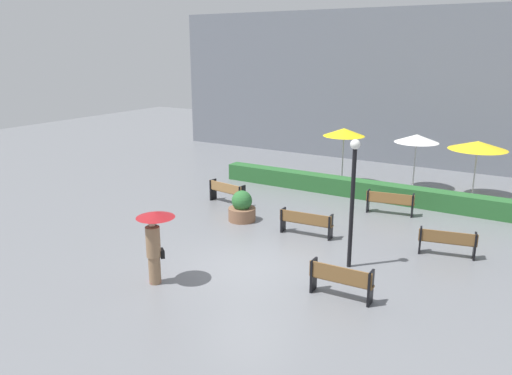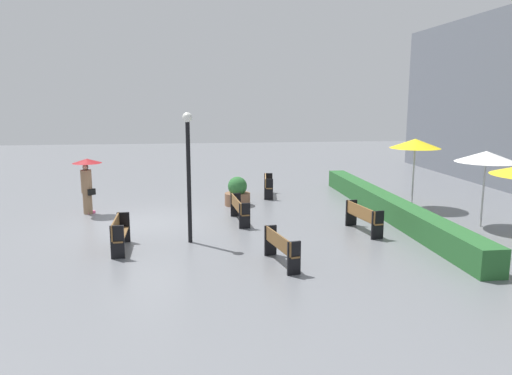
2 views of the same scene
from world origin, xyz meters
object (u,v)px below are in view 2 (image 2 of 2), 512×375
bench_back_row (363,216)px  lamp_post (188,163)px  bench_mid_center (239,208)px  bench_near_right (119,232)px  patio_umbrella_white (486,157)px  bench_far_left (268,184)px  pedestrian_with_umbrella (87,178)px  bench_far_right (280,246)px  patio_umbrella_yellow (415,144)px  planter_pot (237,193)px

bench_back_row → lamp_post: (0.41, -5.30, 1.79)m
bench_back_row → bench_mid_center: bearing=-115.2°
bench_near_right → patio_umbrella_white: bearing=95.4°
bench_back_row → bench_far_left: size_ratio=1.03×
bench_back_row → pedestrian_with_umbrella: 9.68m
bench_mid_center → pedestrian_with_umbrella: bearing=-109.8°
pedestrian_with_umbrella → bench_near_right: bearing=20.8°
bench_back_row → patio_umbrella_white: 4.42m
bench_far_right → patio_umbrella_white: bearing=111.6°
bench_back_row → bench_far_right: bearing=-49.1°
bench_far_right → bench_near_right: 4.50m
patio_umbrella_yellow → bench_far_left: bearing=-119.5°
bench_far_right → bench_near_right: size_ratio=1.03×
bench_mid_center → planter_pot: size_ratio=1.63×
patio_umbrella_white → lamp_post: bearing=-86.5°
bench_back_row → bench_near_right: bench_near_right is taller
pedestrian_with_umbrella → lamp_post: size_ratio=0.54×
bench_far_right → bench_near_right: bearing=-112.9°
bench_far_right → planter_pot: (-7.06, -0.42, -0.01)m
bench_mid_center → bench_far_left: bench_far_left is taller
bench_far_right → bench_near_right: bench_near_right is taller
bench_far_left → patio_umbrella_yellow: 6.20m
bench_near_right → lamp_post: 2.66m
pedestrian_with_umbrella → bench_back_row: bearing=67.9°
bench_near_right → lamp_post: lamp_post is taller
pedestrian_with_umbrella → patio_umbrella_yellow: bearing=87.7°
patio_umbrella_yellow → pedestrian_with_umbrella: bearing=-92.3°
bench_near_right → lamp_post: (-0.50, 1.91, 1.77)m
pedestrian_with_umbrella → patio_umbrella_yellow: size_ratio=0.77×
lamp_post → bench_back_row: bearing=94.4°
planter_pot → patio_umbrella_white: 8.84m
bench_far_left → patio_umbrella_yellow: bearing=60.5°
bench_far_right → bench_far_left: bearing=173.4°
bench_mid_center → bench_near_right: 4.41m
bench_mid_center → planter_pot: planter_pot is taller
planter_pot → lamp_post: size_ratio=0.30×
bench_near_right → planter_pot: planter_pot is taller
bench_far_right → bench_far_left: 8.77m
patio_umbrella_white → bench_back_row: bearing=-87.7°
patio_umbrella_yellow → patio_umbrella_white: bearing=18.0°
bench_near_right → lamp_post: size_ratio=0.44×
bench_back_row → planter_pot: bearing=-141.6°
bench_back_row → patio_umbrella_yellow: (-3.15, 3.08, 1.93)m
bench_back_row → planter_pot: (-4.40, -3.49, -0.03)m
planter_pot → patio_umbrella_yellow: patio_umbrella_yellow is taller
patio_umbrella_yellow → lamp_post: bearing=-67.0°
planter_pot → lamp_post: (4.81, -1.81, 1.82)m
bench_far_right → lamp_post: bearing=-135.2°
lamp_post → patio_umbrella_yellow: 9.10m
pedestrian_with_umbrella → bench_far_right: bearing=43.0°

